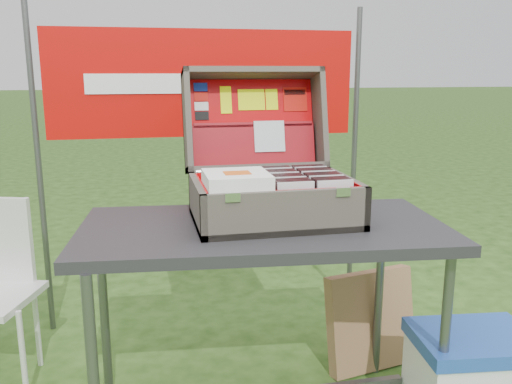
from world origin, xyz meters
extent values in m
cube|color=#2A2A2C|center=(0.08, 0.07, 0.80)|extent=(1.37, 0.78, 0.04)
cylinder|color=#59595B|center=(0.68, -0.20, 0.39)|extent=(0.04, 0.04, 0.78)
cylinder|color=#59595B|center=(-0.51, 0.33, 0.39)|extent=(0.04, 0.04, 0.78)
cylinder|color=#59595B|center=(0.68, 0.33, 0.39)|extent=(0.04, 0.04, 0.78)
cube|color=#60584B|center=(0.13, 0.11, 0.83)|extent=(0.58, 0.42, 0.02)
cube|color=#60584B|center=(0.13, -0.09, 0.90)|extent=(0.58, 0.02, 0.16)
cube|color=#60584B|center=(0.13, 0.30, 0.90)|extent=(0.58, 0.02, 0.16)
cube|color=#60584B|center=(-0.15, 0.11, 0.90)|extent=(0.02, 0.42, 0.16)
cube|color=#60584B|center=(0.41, 0.11, 0.90)|extent=(0.02, 0.42, 0.16)
cube|color=red|center=(0.13, 0.11, 0.85)|extent=(0.54, 0.37, 0.01)
cube|color=silver|center=(-0.06, -0.10, 0.97)|extent=(0.05, 0.01, 0.03)
cube|color=silver|center=(0.32, -0.10, 0.97)|extent=(0.05, 0.01, 0.03)
cylinder|color=silver|center=(0.13, 0.31, 0.98)|extent=(0.53, 0.02, 0.02)
cube|color=#60584B|center=(0.13, 0.50, 1.15)|extent=(0.58, 0.12, 0.41)
cube|color=#60584B|center=(0.13, 0.49, 1.35)|extent=(0.58, 0.16, 0.06)
cube|color=#60584B|center=(0.13, 0.39, 0.97)|extent=(0.58, 0.16, 0.06)
cube|color=#60584B|center=(-0.15, 0.44, 1.16)|extent=(0.02, 0.25, 0.44)
cube|color=#60584B|center=(0.41, 0.44, 1.16)|extent=(0.02, 0.25, 0.44)
cube|color=red|center=(0.13, 0.49, 1.15)|extent=(0.53, 0.09, 0.36)
cube|color=red|center=(0.13, -0.08, 0.91)|extent=(0.54, 0.01, 0.13)
cube|color=red|center=(0.13, 0.29, 0.91)|extent=(0.54, 0.01, 0.13)
cube|color=red|center=(-0.14, 0.11, 0.91)|extent=(0.01, 0.37, 0.13)
cube|color=red|center=(0.40, 0.11, 0.91)|extent=(0.01, 0.37, 0.13)
cube|color=maroon|center=(0.13, 0.45, 1.06)|extent=(0.52, 0.07, 0.17)
cube|color=maroon|center=(0.13, 0.46, 1.14)|extent=(0.51, 0.02, 0.02)
cube|color=silver|center=(0.19, 0.44, 1.09)|extent=(0.13, 0.04, 0.13)
cube|color=#1933B2|center=(-0.08, 0.52, 1.30)|extent=(0.06, 0.01, 0.04)
cube|color=#C10F06|center=(-0.08, 0.51, 1.26)|extent=(0.06, 0.01, 0.04)
cube|color=white|center=(-0.08, 0.50, 1.22)|extent=(0.06, 0.01, 0.04)
cube|color=black|center=(-0.08, 0.49, 1.18)|extent=(0.06, 0.01, 0.04)
cube|color=#DEF005|center=(0.02, 0.51, 1.24)|extent=(0.05, 0.03, 0.11)
cube|color=#DEF005|center=(0.13, 0.51, 1.24)|extent=(0.11, 0.02, 0.09)
cube|color=#DEF005|center=(0.22, 0.51, 1.24)|extent=(0.05, 0.02, 0.09)
cube|color=#C10F06|center=(0.32, 0.51, 1.24)|extent=(0.10, 0.03, 0.10)
cube|color=black|center=(0.32, 0.51, 1.27)|extent=(0.09, 0.01, 0.02)
cube|color=silver|center=(0.17, -0.06, 0.92)|extent=(0.13, 0.01, 0.15)
cube|color=black|center=(0.17, -0.03, 0.92)|extent=(0.13, 0.01, 0.15)
cube|color=black|center=(0.17, -0.01, 0.92)|extent=(0.13, 0.01, 0.15)
cube|color=black|center=(0.17, 0.01, 0.92)|extent=(0.13, 0.01, 0.15)
cube|color=silver|center=(0.17, 0.04, 0.92)|extent=(0.13, 0.01, 0.15)
cube|color=black|center=(0.17, 0.06, 0.92)|extent=(0.13, 0.01, 0.15)
cube|color=black|center=(0.17, 0.08, 0.92)|extent=(0.13, 0.01, 0.15)
cube|color=black|center=(0.17, 0.11, 0.92)|extent=(0.13, 0.01, 0.15)
cube|color=silver|center=(0.17, 0.13, 0.92)|extent=(0.13, 0.01, 0.15)
cube|color=black|center=(0.17, 0.15, 0.92)|extent=(0.13, 0.01, 0.15)
cube|color=black|center=(0.17, 0.17, 0.92)|extent=(0.13, 0.01, 0.15)
cube|color=black|center=(0.17, 0.20, 0.92)|extent=(0.13, 0.01, 0.15)
cube|color=silver|center=(0.17, 0.22, 0.92)|extent=(0.13, 0.01, 0.15)
cube|color=black|center=(0.17, 0.24, 0.92)|extent=(0.13, 0.01, 0.15)
cube|color=black|center=(0.17, 0.27, 0.92)|extent=(0.13, 0.01, 0.15)
cube|color=silver|center=(0.31, -0.06, 0.92)|extent=(0.13, 0.01, 0.15)
cube|color=black|center=(0.31, -0.03, 0.92)|extent=(0.13, 0.01, 0.15)
cube|color=black|center=(0.31, -0.01, 0.92)|extent=(0.13, 0.01, 0.15)
cube|color=black|center=(0.31, 0.01, 0.92)|extent=(0.13, 0.01, 0.15)
cube|color=silver|center=(0.31, 0.04, 0.92)|extent=(0.13, 0.01, 0.15)
cube|color=black|center=(0.31, 0.06, 0.92)|extent=(0.13, 0.01, 0.15)
cube|color=black|center=(0.31, 0.08, 0.92)|extent=(0.13, 0.01, 0.15)
cube|color=black|center=(0.31, 0.11, 0.92)|extent=(0.13, 0.01, 0.15)
cube|color=silver|center=(0.31, 0.13, 0.92)|extent=(0.13, 0.01, 0.15)
cube|color=black|center=(0.31, 0.15, 0.92)|extent=(0.13, 0.01, 0.15)
cube|color=black|center=(0.31, 0.17, 0.92)|extent=(0.13, 0.01, 0.15)
cube|color=black|center=(0.31, 0.20, 0.92)|extent=(0.13, 0.01, 0.15)
cube|color=silver|center=(0.31, 0.22, 0.92)|extent=(0.13, 0.01, 0.15)
cube|color=black|center=(0.31, 0.24, 0.92)|extent=(0.13, 0.01, 0.15)
cube|color=black|center=(0.31, 0.27, 0.92)|extent=(0.13, 0.01, 0.15)
cube|color=white|center=(-0.02, 0.03, 0.98)|extent=(0.22, 0.22, 0.00)
cube|color=white|center=(-0.02, 0.03, 0.99)|extent=(0.22, 0.22, 0.00)
cube|color=white|center=(-0.02, 0.03, 0.99)|extent=(0.22, 0.22, 0.00)
cube|color=white|center=(-0.02, 0.03, 1.00)|extent=(0.22, 0.22, 0.00)
cube|color=white|center=(-0.02, 0.03, 1.00)|extent=(0.22, 0.22, 0.00)
cube|color=white|center=(-0.02, 0.03, 1.01)|extent=(0.22, 0.22, 0.00)
cube|color=white|center=(-0.02, 0.03, 1.01)|extent=(0.22, 0.22, 0.00)
cube|color=white|center=(-0.02, 0.03, 1.02)|extent=(0.22, 0.22, 0.00)
cube|color=white|center=(-0.02, 0.03, 1.02)|extent=(0.22, 0.22, 0.00)
cube|color=#D85919|center=(-0.02, 0.02, 1.02)|extent=(0.09, 0.07, 0.00)
cube|color=#1D489E|center=(0.86, -0.12, 0.37)|extent=(0.48, 0.39, 0.05)
cylinder|color=silver|center=(-0.85, 0.40, 0.21)|extent=(0.02, 0.02, 0.42)
cylinder|color=silver|center=(-0.85, 0.72, 0.21)|extent=(0.02, 0.02, 0.42)
cylinder|color=silver|center=(-0.85, 0.74, 0.62)|extent=(0.02, 0.02, 0.39)
cube|color=#8F6345|center=(0.67, 0.39, 0.23)|extent=(0.46, 0.23, 0.46)
cylinder|color=#59595B|center=(-0.85, 1.10, 0.85)|extent=(0.03, 0.03, 1.70)
cylinder|color=#59595B|center=(0.85, 1.10, 0.85)|extent=(0.03, 0.03, 1.70)
cube|color=#B00805|center=(0.00, 1.09, 1.30)|extent=(1.60, 0.02, 0.55)
cube|color=white|center=(0.00, 1.08, 1.30)|extent=(1.20, 0.00, 0.10)
camera|label=1|loc=(-0.34, -1.77, 1.37)|focal=38.00mm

